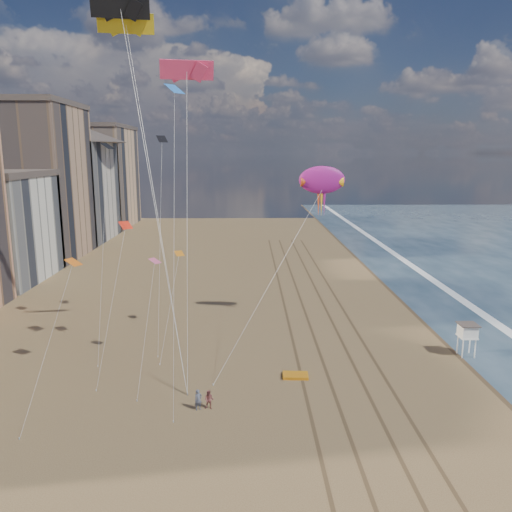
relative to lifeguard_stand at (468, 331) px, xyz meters
The scene contains 11 objects.
wet_sand 17.52m from the lifeguard_stand, 78.44° to the left, with size 260.00×260.00×0.00m, color #42301E.
foam 18.81m from the lifeguard_stand, 65.69° to the left, with size 260.00×260.00×0.00m, color white.
tracks 14.95m from the lifeguard_stand, 151.70° to the left, with size 7.68×120.00×0.01m.
buildings 75.41m from the lifeguard_stand, 145.20° to the left, with size 34.72×131.35×29.00m.
lifeguard_stand is the anchor object (origin of this frame).
grounded_kite 18.00m from the lifeguard_stand, 165.28° to the right, with size 2.27×1.44×0.26m, color orange.
show_kite 21.59m from the lifeguard_stand, 144.53° to the left, with size 8.02×8.34×24.77m.
kite_flyer_a 27.39m from the lifeguard_stand, 158.07° to the right, with size 0.60×0.40×1.66m, color slate.
kite_flyer_b 26.58m from the lifeguard_stand, 157.61° to the right, with size 0.75×0.58×1.54m, color #8F4948.
parafoils 42.43m from the lifeguard_stand, behind, with size 11.57×5.99×7.75m.
small_kites 34.64m from the lifeguard_stand, behind, with size 11.08×13.92×16.51m.
Camera 1 is at (-5.90, -22.89, 19.58)m, focal length 35.00 mm.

